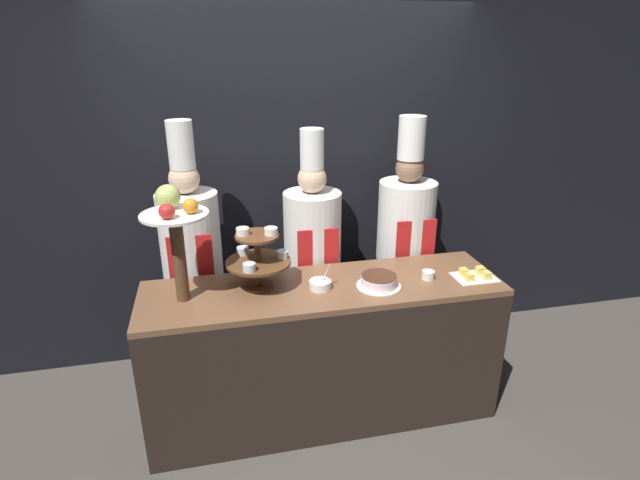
% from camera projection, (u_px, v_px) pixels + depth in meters
% --- Properties ---
extents(ground_plane, '(14.00, 14.00, 0.00)m').
position_uv_depth(ground_plane, '(334.00, 444.00, 2.99)').
color(ground_plane, '#47423D').
extents(wall_back, '(10.00, 0.06, 2.80)m').
position_uv_depth(wall_back, '(295.00, 169.00, 3.57)').
color(wall_back, black).
rests_on(wall_back, ground_plane).
extents(buffet_counter, '(2.12, 0.60, 0.91)m').
position_uv_depth(buffet_counter, '(324.00, 351.00, 3.09)').
color(buffet_counter, black).
rests_on(buffet_counter, ground_plane).
extents(tiered_stand, '(0.37, 0.37, 0.37)m').
position_uv_depth(tiered_stand, '(258.00, 256.00, 2.83)').
color(tiered_stand, brown).
rests_on(tiered_stand, buffet_counter).
extents(fruit_pedestal, '(0.36, 0.36, 0.64)m').
position_uv_depth(fruit_pedestal, '(175.00, 223.00, 2.62)').
color(fruit_pedestal, brown).
rests_on(fruit_pedestal, buffet_counter).
extents(cake_round, '(0.26, 0.26, 0.07)m').
position_uv_depth(cake_round, '(379.00, 281.00, 2.90)').
color(cake_round, white).
rests_on(cake_round, buffet_counter).
extents(cup_white, '(0.08, 0.08, 0.05)m').
position_uv_depth(cup_white, '(428.00, 275.00, 3.00)').
color(cup_white, white).
rests_on(cup_white, buffet_counter).
extents(cake_square_tray, '(0.25, 0.19, 0.05)m').
position_uv_depth(cake_square_tray, '(475.00, 275.00, 3.02)').
color(cake_square_tray, white).
rests_on(cake_square_tray, buffet_counter).
extents(serving_bowl_near, '(0.13, 0.13, 0.15)m').
position_uv_depth(serving_bowl_near, '(320.00, 284.00, 2.88)').
color(serving_bowl_near, white).
rests_on(serving_bowl_near, buffet_counter).
extents(chef_left, '(0.39, 0.39, 1.82)m').
position_uv_depth(chef_left, '(192.00, 256.00, 3.23)').
color(chef_left, black).
rests_on(chef_left, ground_plane).
extents(chef_center_left, '(0.39, 0.39, 1.74)m').
position_uv_depth(chef_center_left, '(313.00, 250.00, 3.41)').
color(chef_center_left, black).
rests_on(chef_center_left, ground_plane).
extents(chef_center_right, '(0.40, 0.40, 1.80)m').
position_uv_depth(chef_center_right, '(405.00, 238.00, 3.53)').
color(chef_center_right, '#28282D').
rests_on(chef_center_right, ground_plane).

